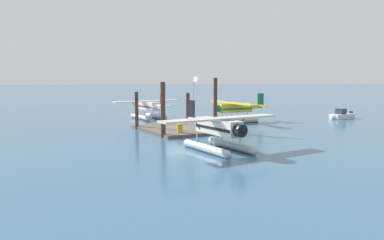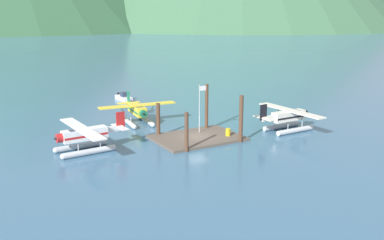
{
  "view_description": "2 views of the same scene",
  "coord_description": "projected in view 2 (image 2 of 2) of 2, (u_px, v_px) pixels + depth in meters",
  "views": [
    {
      "loc": [
        34.6,
        -17.91,
        5.51
      ],
      "look_at": [
        0.85,
        1.42,
        1.18
      ],
      "focal_mm": 32.56,
      "sensor_mm": 36.0,
      "label": 1
    },
    {
      "loc": [
        -24.15,
        -40.89,
        13.95
      ],
      "look_at": [
        -0.77,
        -0.12,
        2.44
      ],
      "focal_mm": 39.15,
      "sensor_mm": 36.0,
      "label": 2
    }
  ],
  "objects": [
    {
      "name": "ground_plane",
      "position": [
        197.0,
        139.0,
        49.45
      ],
      "size": [
        1200.0,
        1200.0,
        0.0
      ],
      "primitive_type": "plane",
      "color": "#38607F"
    },
    {
      "name": "seaplane_white_port_fwd",
      "position": [
        85.0,
        137.0,
        44.41
      ],
      "size": [
        7.97,
        10.47,
        3.84
      ],
      "color": "#B7BABF",
      "rests_on": "ground"
    },
    {
      "name": "dock_platform",
      "position": [
        197.0,
        138.0,
        49.41
      ],
      "size": [
        10.03,
        7.22,
        0.3
      ],
      "primitive_type": "cube",
      "color": "brown",
      "rests_on": "ground"
    },
    {
      "name": "seaplane_yellow_bow_left",
      "position": [
        137.0,
        112.0,
        56.27
      ],
      "size": [
        10.49,
        7.96,
        3.84
      ],
      "color": "#B7BABF",
      "rests_on": "ground"
    },
    {
      "name": "seaplane_cream_stbd_aft",
      "position": [
        288.0,
        119.0,
        52.74
      ],
      "size": [
        7.98,
        10.43,
        3.84
      ],
      "color": "#B7BABF",
      "rests_on": "ground"
    },
    {
      "name": "flagpole",
      "position": [
        200.0,
        103.0,
        50.32
      ],
      "size": [
        0.95,
        0.1,
        5.89
      ],
      "color": "silver",
      "rests_on": "dock_platform"
    },
    {
      "name": "boat_white_open_north",
      "position": [
        124.0,
        98.0,
        72.47
      ],
      "size": [
        1.74,
        4.89,
        1.5
      ],
      "color": "silver",
      "rests_on": "ground"
    },
    {
      "name": "piling_near_right",
      "position": [
        241.0,
        119.0,
        47.64
      ],
      "size": [
        0.47,
        0.47,
        5.46
      ],
      "primitive_type": "cylinder",
      "color": "#4C3323",
      "rests_on": "ground"
    },
    {
      "name": "piling_near_left",
      "position": [
        187.0,
        132.0,
        44.31
      ],
      "size": [
        0.42,
        0.42,
        4.31
      ],
      "primitive_type": "cylinder",
      "color": "#4C3323",
      "rests_on": "ground"
    },
    {
      "name": "fuel_drum",
      "position": [
        228.0,
        132.0,
        49.66
      ],
      "size": [
        0.62,
        0.62,
        0.88
      ],
      "color": "gold",
      "rests_on": "dock_platform"
    },
    {
      "name": "piling_far_right",
      "position": [
        207.0,
        107.0,
        52.81
      ],
      "size": [
        0.42,
        0.42,
        5.89
      ],
      "primitive_type": "cylinder",
      "color": "#4C3323",
      "rests_on": "ground"
    },
    {
      "name": "piling_far_left",
      "position": [
        158.0,
        120.0,
        50.05
      ],
      "size": [
        0.48,
        0.48,
        4.08
      ],
      "primitive_type": "cylinder",
      "color": "#4C3323",
      "rests_on": "ground"
    }
  ]
}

